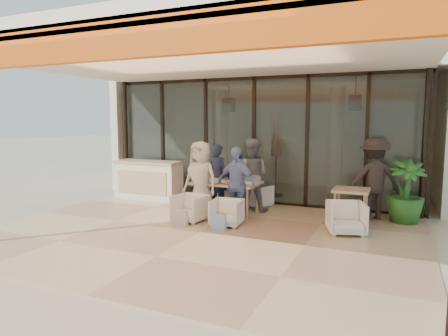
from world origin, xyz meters
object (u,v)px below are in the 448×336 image
object	(u,v)px
side_chair	(346,217)
potted_palm	(406,192)
chair_near_right	(227,211)
chair_far_right	(257,195)
chair_near_left	(190,207)
side_table	(351,194)
dining_table	(226,184)
host_counter	(148,180)
diner_navy	(218,176)
chair_far_left	(226,191)
diner_grey	(251,175)
diner_cream	(201,179)
standing_woman	(373,179)
diner_periwinkle	(236,184)

from	to	relation	value
side_chair	potted_palm	size ratio (longest dim) A/B	0.51
chair_near_right	potted_palm	xyz separation A→B (m)	(3.29, 1.70, 0.37)
chair_far_right	chair_near_right	bearing A→B (deg)	107.60
chair_near_left	side_table	distance (m)	3.33
chair_near_right	dining_table	bearing A→B (deg)	109.25
host_counter	diner_navy	xyz separation A→B (m)	(2.16, -0.24, 0.25)
chair_far_left	diner_grey	bearing A→B (deg)	152.08
diner_navy	diner_cream	xyz separation A→B (m)	(0.00, -0.90, 0.05)
diner_cream	standing_woman	size ratio (longest dim) A/B	0.94
diner_cream	chair_near_left	bearing A→B (deg)	-82.76
diner_cream	side_table	xyz separation A→B (m)	(3.11, 0.63, -0.20)
diner_grey	standing_woman	world-z (taller)	standing_woman
chair_far_right	diner_grey	size ratio (longest dim) A/B	0.36
diner_periwinkle	chair_far_right	bearing A→B (deg)	102.44
chair_near_left	dining_table	bearing A→B (deg)	73.23
chair_far_left	side_table	world-z (taller)	side_table
diner_cream	side_chair	xyz separation A→B (m)	(3.11, -0.12, -0.50)
chair_near_right	side_table	distance (m)	2.56
host_counter	dining_table	xyz separation A→B (m)	(2.57, -0.68, 0.16)
potted_palm	chair_near_left	bearing A→B (deg)	-157.59
chair_far_left	diner_grey	xyz separation A→B (m)	(0.84, -0.50, 0.51)
chair_near_left	chair_near_right	world-z (taller)	chair_near_left
chair_near_left	standing_woman	xyz separation A→B (m)	(3.49, 1.75, 0.57)
chair_near_right	host_counter	bearing A→B (deg)	146.61
dining_table	chair_far_right	xyz separation A→B (m)	(0.43, 0.94, -0.38)
dining_table	standing_woman	bearing A→B (deg)	14.43
chair_far_left	diner_periwinkle	world-z (taller)	diner_periwinkle
host_counter	side_table	world-z (taller)	host_counter
diner_cream	diner_periwinkle	xyz separation A→B (m)	(0.84, 0.00, -0.05)
diner_navy	side_table	size ratio (longest dim) A/B	2.10
host_counter	diner_periwinkle	distance (m)	3.22
diner_grey	diner_periwinkle	size ratio (longest dim) A/B	1.08
host_counter	chair_near_right	bearing A→B (deg)	-28.64
chair_far_right	diner_cream	bearing A→B (deg)	76.63
chair_far_left	chair_near_left	world-z (taller)	chair_far_left
dining_table	diner_periwinkle	world-z (taller)	diner_periwinkle
chair_near_right	diner_navy	distance (m)	1.70
chair_near_right	diner_cream	distance (m)	1.11
dining_table	side_chair	xyz separation A→B (m)	(2.70, -0.58, -0.35)
chair_far_right	diner_cream	xyz separation A→B (m)	(-0.84, -1.40, 0.53)
chair_far_right	diner_periwinkle	xyz separation A→B (m)	(-0.00, -1.40, 0.48)
dining_table	side_table	size ratio (longest dim) A/B	2.01
chair_near_left	diner_cream	xyz separation A→B (m)	(0.00, 0.50, 0.52)
host_counter	diner_cream	world-z (taller)	diner_cream
dining_table	chair_far_right	bearing A→B (deg)	65.73
potted_palm	host_counter	bearing A→B (deg)	-179.41
diner_grey	side_chair	xyz separation A→B (m)	(2.27, -1.02, -0.51)
potted_palm	diner_cream	bearing A→B (deg)	-163.76
diner_periwinkle	chair_near_right	bearing A→B (deg)	-77.56
chair_near_right	diner_grey	distance (m)	1.50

